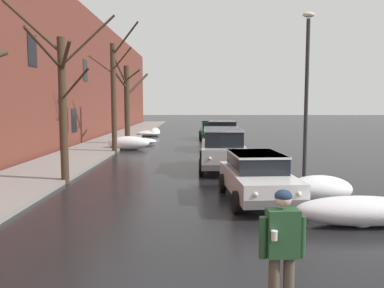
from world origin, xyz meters
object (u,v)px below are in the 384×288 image
(bare_tree_mid_block, at_px, (114,95))
(sedan_green_parked_far_down_block, at_px, (211,130))
(bare_tree_far_down_block, at_px, (127,102))
(suv_silver_parked_kerbside_close, at_px, (222,148))
(suv_black_parked_kerbside_mid, at_px, (222,134))
(street_lamp_post, at_px, (307,88))
(sedan_white_approaching_near_lane, at_px, (257,176))
(bare_tree_second_along_sidewalk, at_px, (62,99))
(pedestrian_with_coffee, at_px, (282,243))

(bare_tree_mid_block, distance_m, sedan_green_parked_far_down_block, 11.55)
(bare_tree_far_down_block, height_order, suv_silver_parked_kerbside_close, bare_tree_far_down_block)
(suv_black_parked_kerbside_mid, distance_m, street_lamp_post, 10.62)
(bare_tree_mid_block, distance_m, street_lamp_post, 12.03)
(bare_tree_far_down_block, bearing_deg, sedan_white_approaching_near_lane, -67.51)
(street_lamp_post, bearing_deg, suv_black_parked_kerbside_mid, 103.63)
(bare_tree_second_along_sidewalk, xyz_separation_m, pedestrian_with_coffee, (5.88, -8.97, -2.03))
(bare_tree_mid_block, bearing_deg, pedestrian_with_coffee, -71.89)
(sedan_white_approaching_near_lane, xyz_separation_m, suv_silver_parked_kerbside_close, (-0.66, 5.51, 0.24))
(bare_tree_second_along_sidewalk, bearing_deg, pedestrian_with_coffee, -56.72)
(pedestrian_with_coffee, bearing_deg, suv_silver_parked_kerbside_close, 89.91)
(bare_tree_second_along_sidewalk, relative_size, pedestrian_with_coffee, 3.62)
(bare_tree_second_along_sidewalk, height_order, bare_tree_mid_block, bare_tree_mid_block)
(sedan_white_approaching_near_lane, bearing_deg, suv_black_parked_kerbside_mid, 90.78)
(suv_black_parked_kerbside_mid, relative_size, street_lamp_post, 0.71)
(suv_black_parked_kerbside_mid, bearing_deg, pedestrian_with_coffee, -91.45)
(bare_tree_mid_block, distance_m, suv_silver_parked_kerbside_close, 8.60)
(bare_tree_mid_block, relative_size, sedan_white_approaching_near_lane, 1.71)
(street_lamp_post, bearing_deg, sedan_white_approaching_near_lane, -125.96)
(bare_tree_far_down_block, xyz_separation_m, sedan_green_parked_far_down_block, (5.97, 5.07, -2.26))
(bare_tree_far_down_block, bearing_deg, sedan_green_parked_far_down_block, 40.36)
(sedan_green_parked_far_down_block, bearing_deg, pedestrian_with_coffee, -90.24)
(bare_tree_second_along_sidewalk, distance_m, bare_tree_far_down_block, 13.39)
(suv_black_parked_kerbside_mid, bearing_deg, bare_tree_far_down_block, 157.51)
(bare_tree_second_along_sidewalk, height_order, pedestrian_with_coffee, bare_tree_second_along_sidewalk)
(suv_silver_parked_kerbside_close, relative_size, street_lamp_post, 0.75)
(bare_tree_mid_block, relative_size, sedan_green_parked_far_down_block, 1.75)
(suv_silver_parked_kerbside_close, distance_m, street_lamp_post, 4.51)
(suv_silver_parked_kerbside_close, bearing_deg, pedestrian_with_coffee, -90.09)
(suv_black_parked_kerbside_mid, xyz_separation_m, sedan_green_parked_far_down_block, (-0.38, 7.70, -0.23))
(suv_silver_parked_kerbside_close, height_order, suv_black_parked_kerbside_mid, same)
(suv_silver_parked_kerbside_close, xyz_separation_m, suv_black_parked_kerbside_mid, (0.48, 7.64, -0.00))
(bare_tree_mid_block, bearing_deg, bare_tree_far_down_block, 89.99)
(bare_tree_second_along_sidewalk, bearing_deg, bare_tree_mid_block, 89.80)
(pedestrian_with_coffee, bearing_deg, sedan_green_parked_far_down_block, 89.76)
(pedestrian_with_coffee, xyz_separation_m, street_lamp_post, (2.93, 9.69, 2.42))
(sedan_white_approaching_near_lane, bearing_deg, bare_tree_far_down_block, 112.49)
(street_lamp_post, bearing_deg, bare_tree_mid_block, 136.93)
(suv_silver_parked_kerbside_close, relative_size, sedan_green_parked_far_down_block, 1.10)
(suv_black_parked_kerbside_mid, bearing_deg, bare_tree_second_along_sidewalk, -120.68)
(suv_black_parked_kerbside_mid, bearing_deg, sedan_white_approaching_near_lane, -89.22)
(sedan_white_approaching_near_lane, distance_m, sedan_green_parked_far_down_block, 20.86)
(bare_tree_second_along_sidewalk, distance_m, sedan_white_approaching_near_lane, 7.36)
(bare_tree_second_along_sidewalk, distance_m, pedestrian_with_coffee, 10.91)
(bare_tree_second_along_sidewalk, xyz_separation_m, street_lamp_post, (8.82, 0.72, 0.39))
(bare_tree_far_down_block, height_order, suv_black_parked_kerbside_mid, bare_tree_far_down_block)
(suv_black_parked_kerbside_mid, height_order, street_lamp_post, street_lamp_post)
(bare_tree_mid_block, relative_size, suv_black_parked_kerbside_mid, 1.70)
(suv_black_parked_kerbside_mid, relative_size, sedan_green_parked_far_down_block, 1.03)
(bare_tree_second_along_sidewalk, bearing_deg, suv_silver_parked_kerbside_close, 27.88)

